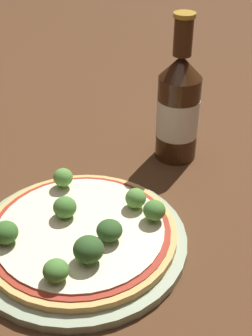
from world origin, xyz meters
The scene contains 12 objects.
ground_plane centered at (0.00, 0.00, 0.00)m, with size 3.00×3.00×0.00m, color #4C2D19.
plate centered at (0.00, 0.01, 0.01)m, with size 0.27×0.27×0.01m.
pizza centered at (0.00, 0.01, 0.02)m, with size 0.24×0.24×0.01m.
broccoli_floret_0 centered at (0.04, 0.02, 0.04)m, with size 0.03×0.03×0.03m.
broccoli_floret_1 centered at (-0.08, 0.05, 0.04)m, with size 0.03×0.03×0.03m.
broccoli_floret_2 centered at (0.02, 0.09, 0.04)m, with size 0.03×0.03×0.03m.
broccoli_floret_3 centered at (0.05, -0.07, 0.04)m, with size 0.03×0.03×0.03m.
broccoli_floret_4 centered at (-0.04, -0.07, 0.04)m, with size 0.03×0.03×0.03m.
broccoli_floret_5 centered at (0.05, 0.08, 0.04)m, with size 0.03×0.03×0.03m.
broccoli_floret_6 centered at (0.05, -0.02, 0.04)m, with size 0.04×0.04×0.03m.
broccoli_floret_7 centered at (-0.03, 0.01, 0.04)m, with size 0.03×0.03×0.03m.
beer_bottle centered at (-0.05, 0.25, 0.09)m, with size 0.07×0.07×0.23m.
Camera 1 is at (0.36, -0.26, 0.42)m, focal length 50.00 mm.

